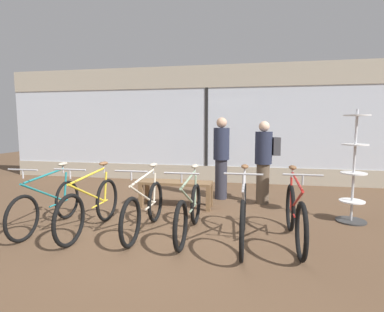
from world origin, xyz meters
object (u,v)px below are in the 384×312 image
(display_bench, at_px, (176,186))
(bicycle_center_left, at_px, (145,208))
(bicycle_far_left, at_px, (48,205))
(bicycle_left, at_px, (91,206))
(bicycle_right, at_px, (243,214))
(customer_by_window, at_px, (264,160))
(bicycle_far_right, at_px, (295,215))
(bicycle_center_right, at_px, (189,211))
(customer_near_rack, at_px, (221,156))
(accessory_rack, at_px, (353,177))

(display_bench, bearing_deg, bicycle_center_left, -94.92)
(bicycle_far_left, xyz_separation_m, bicycle_left, (0.73, -0.01, 0.02))
(bicycle_left, xyz_separation_m, bicycle_right, (2.27, 0.01, 0.02))
(bicycle_center_left, xyz_separation_m, bicycle_right, (1.46, -0.12, 0.03))
(customer_by_window, bearing_deg, bicycle_right, -99.39)
(bicycle_center_left, distance_m, customer_by_window, 2.77)
(bicycle_far_right, xyz_separation_m, display_bench, (-2.03, 1.43, 0.02))
(bicycle_center_right, relative_size, display_bench, 1.24)
(bicycle_center_left, height_order, bicycle_far_right, bicycle_far_right)
(bicycle_left, relative_size, customer_near_rack, 1.01)
(bicycle_center_left, bearing_deg, bicycle_right, -4.75)
(bicycle_far_right, bearing_deg, customer_near_rack, 118.72)
(bicycle_left, xyz_separation_m, customer_by_window, (2.62, 2.15, 0.52))
(bicycle_center_right, relative_size, customer_near_rack, 0.98)
(bicycle_far_right, bearing_deg, bicycle_center_left, -179.83)
(accessory_rack, bearing_deg, customer_by_window, 147.28)
(bicycle_right, xyz_separation_m, accessory_rack, (1.75, 1.25, 0.36))
(customer_near_rack, bearing_deg, bicycle_left, -126.08)
(bicycle_far_left, relative_size, customer_near_rack, 0.96)
(bicycle_center_right, bearing_deg, bicycle_center_left, -179.13)
(accessory_rack, height_order, display_bench, accessory_rack)
(bicycle_right, relative_size, accessory_rack, 0.96)
(bicycle_left, bearing_deg, bicycle_center_left, 8.93)
(bicycle_far_left, bearing_deg, customer_by_window, 32.58)
(bicycle_left, bearing_deg, bicycle_far_right, 2.57)
(bicycle_left, relative_size, bicycle_far_right, 1.02)
(display_bench, bearing_deg, customer_near_rack, 45.47)
(bicycle_far_left, xyz_separation_m, bicycle_far_right, (3.69, 0.13, 0.02))
(customer_near_rack, height_order, customer_by_window, customer_near_rack)
(bicycle_center_left, relative_size, accessory_rack, 0.93)
(accessory_rack, bearing_deg, bicycle_left, -162.65)
(bicycle_center_left, xyz_separation_m, customer_near_rack, (0.92, 2.25, 0.56))
(display_bench, bearing_deg, accessory_rack, -5.68)
(bicycle_right, bearing_deg, bicycle_center_right, 170.41)
(bicycle_center_right, bearing_deg, accessory_rack, 23.85)
(bicycle_right, bearing_deg, bicycle_left, -179.86)
(bicycle_left, distance_m, bicycle_center_right, 1.49)
(bicycle_center_left, relative_size, customer_near_rack, 0.98)
(customer_near_rack, bearing_deg, display_bench, -134.53)
(bicycle_right, height_order, bicycle_far_right, bicycle_right)
(bicycle_center_right, bearing_deg, customer_by_window, 60.62)
(bicycle_center_right, bearing_deg, customer_near_rack, 83.80)
(bicycle_far_right, bearing_deg, customer_by_window, 99.49)
(bicycle_center_right, distance_m, bicycle_far_right, 1.47)
(display_bench, distance_m, customer_near_rack, 1.25)
(bicycle_far_right, relative_size, customer_near_rack, 0.99)
(bicycle_far_left, relative_size, bicycle_center_right, 0.98)
(display_bench, height_order, customer_near_rack, customer_near_rack)
(bicycle_left, height_order, bicycle_center_left, bicycle_left)
(bicycle_left, bearing_deg, bicycle_right, 0.14)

